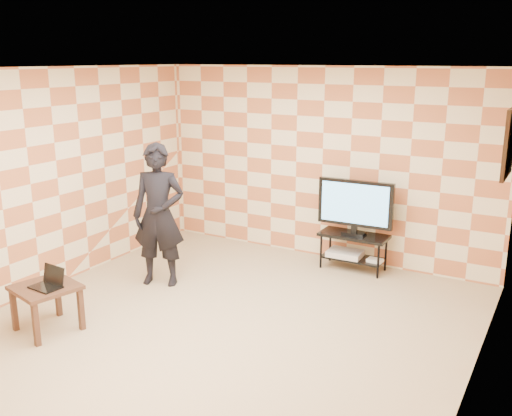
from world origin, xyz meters
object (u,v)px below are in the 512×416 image
object	(u,v)px
side_table	(46,294)
person	(159,215)
tv_stand	(354,244)
tv	(355,205)

from	to	relation	value
side_table	person	xyz separation A→B (m)	(0.21, 1.63, 0.49)
tv_stand	tv	xyz separation A→B (m)	(-0.00, -0.00, 0.55)
side_table	person	world-z (taller)	person
tv_stand	side_table	size ratio (longest dim) A/B	1.27
tv_stand	person	distance (m)	2.64
tv	person	world-z (taller)	person
side_table	person	bearing A→B (deg)	82.54
side_table	person	size ratio (longest dim) A/B	0.40
tv	tv_stand	bearing A→B (deg)	88.09
side_table	person	distance (m)	1.71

